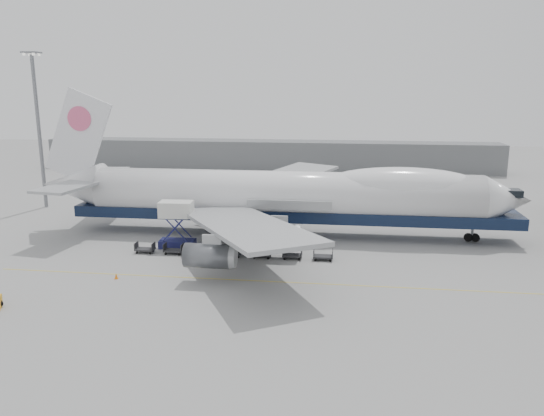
# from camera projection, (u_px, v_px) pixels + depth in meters

# --- Properties ---
(ground) EXTENTS (260.00, 260.00, 0.00)m
(ground) POSITION_uv_depth(u_px,v_px,m) (273.00, 263.00, 61.75)
(ground) COLOR gray
(ground) RESTS_ON ground
(apron_line) EXTENTS (60.00, 0.15, 0.01)m
(apron_line) POSITION_uv_depth(u_px,v_px,m) (266.00, 281.00, 55.95)
(apron_line) COLOR gold
(apron_line) RESTS_ON ground
(hangar) EXTENTS (110.00, 8.00, 7.00)m
(hangar) POSITION_uv_depth(u_px,v_px,m) (269.00, 155.00, 129.83)
(hangar) COLOR slate
(hangar) RESTS_ON ground
(floodlight_mast) EXTENTS (2.40, 2.40, 25.43)m
(floodlight_mast) POSITION_uv_depth(u_px,v_px,m) (38.00, 122.00, 86.95)
(floodlight_mast) COLOR slate
(floodlight_mast) RESTS_ON ground
(airliner) EXTENTS (67.00, 55.30, 19.98)m
(airliner) POSITION_uv_depth(u_px,v_px,m) (289.00, 195.00, 71.99)
(airliner) COLOR white
(airliner) RESTS_ON ground
(catering_truck) EXTENTS (4.61, 3.32, 5.99)m
(catering_truck) POSITION_uv_depth(u_px,v_px,m) (177.00, 221.00, 66.95)
(catering_truck) COLOR navy
(catering_truck) RESTS_ON ground
(traffic_cone) EXTENTS (0.40, 0.40, 0.60)m
(traffic_cone) POSITION_uv_depth(u_px,v_px,m) (116.00, 276.00, 56.64)
(traffic_cone) COLOR orange
(traffic_cone) RESTS_ON ground
(dolly_0) EXTENTS (2.30, 1.35, 1.30)m
(dolly_0) POSITION_uv_depth(u_px,v_px,m) (145.00, 249.00, 65.36)
(dolly_0) COLOR #2D2D30
(dolly_0) RESTS_ON ground
(dolly_1) EXTENTS (2.30, 1.35, 1.30)m
(dolly_1) POSITION_uv_depth(u_px,v_px,m) (174.00, 250.00, 64.90)
(dolly_1) COLOR #2D2D30
(dolly_1) RESTS_ON ground
(dolly_2) EXTENTS (2.30, 1.35, 1.30)m
(dolly_2) POSITION_uv_depth(u_px,v_px,m) (203.00, 251.00, 64.45)
(dolly_2) COLOR #2D2D30
(dolly_2) RESTS_ON ground
(dolly_3) EXTENTS (2.30, 1.35, 1.30)m
(dolly_3) POSITION_uv_depth(u_px,v_px,m) (232.00, 252.00, 63.99)
(dolly_3) COLOR #2D2D30
(dolly_3) RESTS_ON ground
(dolly_4) EXTENTS (2.30, 1.35, 1.30)m
(dolly_4) POSITION_uv_depth(u_px,v_px,m) (262.00, 253.00, 63.53)
(dolly_4) COLOR #2D2D30
(dolly_4) RESTS_ON ground
(dolly_5) EXTENTS (2.30, 1.35, 1.30)m
(dolly_5) POSITION_uv_depth(u_px,v_px,m) (292.00, 255.00, 63.08)
(dolly_5) COLOR #2D2D30
(dolly_5) RESTS_ON ground
(dolly_6) EXTENTS (2.30, 1.35, 1.30)m
(dolly_6) POSITION_uv_depth(u_px,v_px,m) (323.00, 256.00, 62.62)
(dolly_6) COLOR #2D2D30
(dolly_6) RESTS_ON ground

